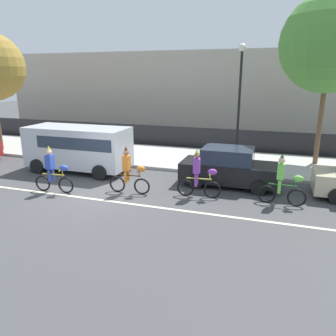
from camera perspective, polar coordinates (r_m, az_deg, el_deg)
name	(u,v)px	position (r m, az deg, el deg)	size (l,w,h in m)	color
ground_plane	(93,194)	(13.46, -12.91, -4.41)	(80.00, 80.00, 0.00)	#424244
road_centre_line	(86,198)	(13.07, -14.03, -5.10)	(36.00, 0.14, 0.01)	beige
sidewalk_curb	(152,156)	(19.04, -2.87, 2.16)	(60.00, 5.00, 0.15)	#ADAAA3
fence_line	(167,137)	(21.58, -0.11, 5.50)	(40.00, 0.08, 1.40)	black
building_backdrop	(175,91)	(30.10, 1.27, 13.21)	(28.00, 8.00, 6.39)	#B2A899
parade_cyclist_cobalt	(53,172)	(13.84, -19.34, -0.70)	(1.72, 0.50, 1.92)	black
parade_cyclist_orange	(129,173)	(13.03, -6.74, -0.90)	(1.72, 0.50, 1.92)	black
parade_cyclist_purple	(199,176)	(12.58, 5.49, -1.46)	(1.72, 0.50, 1.92)	black
parade_cyclist_lime	(283,183)	(12.50, 19.41, -2.43)	(1.72, 0.50, 1.92)	black
parked_van_silver	(79,146)	(16.50, -15.17, 3.78)	(5.00, 2.22, 2.18)	silver
parked_car_black	(229,168)	(14.16, 10.59, 0.04)	(4.10, 1.92, 1.64)	black
street_lamp_post	(240,88)	(16.62, 12.42, 13.47)	(0.36, 0.36, 5.86)	black
street_tree_far_corner	(330,43)	(18.26, 26.38, 18.88)	(4.68, 4.68, 8.23)	brown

